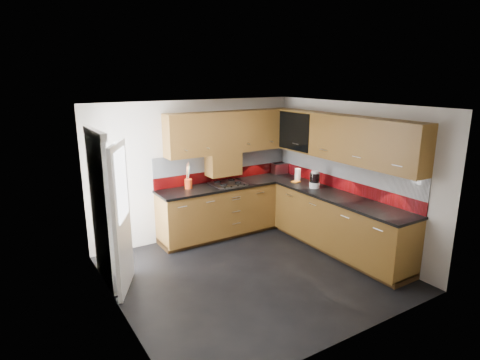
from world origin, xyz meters
TOP-DOWN VIEW (x-y plane):
  - room at (0.00, 0.00)m, footprint 4.00×3.80m
  - base_cabinets at (1.07, 0.72)m, footprint 2.70×3.20m
  - countertop at (1.05, 0.70)m, footprint 2.72×3.22m
  - backsplash at (1.28, 0.93)m, footprint 2.70×3.20m
  - upper_cabinets at (1.23, 0.78)m, footprint 2.50×3.20m
  - extractor_hood at (0.45, 1.64)m, footprint 0.60×0.33m
  - glass_cabinet at (1.71, 1.07)m, footprint 0.32×0.80m
  - back_door at (-1.78, 0.75)m, footprint 0.42×1.19m
  - gas_hob at (0.45, 1.47)m, footprint 0.56×0.49m
  - utensil_pot at (-0.25, 1.60)m, footprint 0.13×0.13m
  - toaster at (1.72, 1.65)m, footprint 0.30×0.20m
  - food_processor at (1.59, 0.51)m, footprint 0.18×0.18m
  - paper_towel at (1.66, 1.03)m, footprint 0.12×0.12m
  - orange_cloth at (1.57, 0.96)m, footprint 0.16×0.14m

SIDE VIEW (x-z plane):
  - base_cabinets at x=1.07m, z-range -0.04..0.91m
  - countertop at x=1.05m, z-range 0.90..0.94m
  - orange_cloth at x=1.57m, z-range 0.94..0.95m
  - gas_hob at x=0.45m, z-range 0.93..0.98m
  - back_door at x=-1.78m, z-range 0.01..2.05m
  - utensil_pot at x=-0.25m, z-range 0.81..1.27m
  - toaster at x=1.72m, z-range 0.94..1.15m
  - paper_towel at x=1.66m, z-range 0.94..1.16m
  - food_processor at x=1.59m, z-range 0.93..1.22m
  - backsplash at x=1.28m, z-range 0.94..1.48m
  - extractor_hood at x=0.45m, z-range 1.08..1.48m
  - room at x=0.00m, z-range 0.18..2.82m
  - upper_cabinets at x=1.23m, z-range 1.48..2.20m
  - glass_cabinet at x=1.71m, z-range 1.54..2.20m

